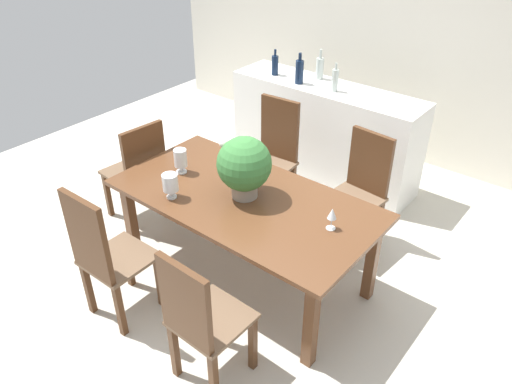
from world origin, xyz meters
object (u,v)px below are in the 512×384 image
Objects in this scene: chair_near_right at (200,318)px; kitchen_counter at (324,132)px; chair_far_right at (360,187)px; crystal_vase_center_near at (170,183)px; wine_bottle_green at (320,68)px; flower_centerpiece at (244,165)px; dining_table at (245,207)px; wine_bottle_amber at (299,71)px; chair_far_left at (273,152)px; crystal_vase_left at (180,159)px; wine_glass at (332,215)px; chair_head_end at (139,169)px; chair_near_left at (104,254)px; wine_bottle_dark at (335,80)px; wine_bottle_tall at (275,65)px.

chair_near_right is 0.51× the size of kitchen_counter.
chair_far_right is 5.30× the size of crystal_vase_center_near.
wine_bottle_green is at bearing -69.01° from chair_near_right.
flower_centerpiece reaches higher than crystal_vase_center_near.
dining_table is 1.80m from wine_bottle_amber.
chair_far_left reaches higher than crystal_vase_left.
dining_table is 0.72m from wine_glass.
crystal_vase_left is at bearing -88.37° from wine_bottle_amber.
wine_bottle_green is at bearing 88.93° from crystal_vase_left.
chair_far_right is 1.47m from crystal_vase_left.
chair_near_right is at bearing -64.56° from dining_table.
wine_bottle_green is at bearing 166.38° from chair_head_end.
chair_far_left is 1.05× the size of chair_far_right.
kitchen_counter is 0.64m from wine_bottle_green.
wine_bottle_amber is at bearing -86.16° from chair_near_left.
chair_head_end reaches higher than dining_table.
wine_bottle_amber is (-0.66, 1.61, 0.45)m from dining_table.
dining_table is 2.00× the size of chair_head_end.
chair_near_right reaches higher than chair_head_end.
dining_table is 1.73m from wine_bottle_dark.
wine_glass is at bearing -41.41° from chair_far_left.
chair_head_end is 4.96× the size of crystal_vase_left.
chair_far_left is 0.90m from chair_far_right.
wine_bottle_tall reaches higher than chair_near_left.
crystal_vase_left is at bearing -96.94° from kitchen_counter.
chair_head_end is at bearing -178.91° from flower_centerpiece.
kitchen_counter reaches higher than dining_table.
dining_table is 1.77m from kitchen_counter.
chair_far_right is at bearing 63.33° from flower_centerpiece.
chair_near_left is at bearing -93.32° from crystal_vase_center_near.
crystal_vase_left is 0.36m from crystal_vase_center_near.
wine_bottle_amber reaches higher than crystal_vase_center_near.
chair_near_left is 5.42× the size of crystal_vase_left.
chair_near_left is 3.58× the size of wine_bottle_amber.
wine_glass is at bearing 97.25° from chair_head_end.
chair_near_left is 2.70m from wine_bottle_tall.
kitchen_counter is (-1.09, 1.65, -0.36)m from wine_glass.
flower_centerpiece is at bearing -63.61° from chair_near_right.
wine_bottle_dark is (0.33, 1.69, 0.23)m from crystal_vase_left.
crystal_vase_left reaches higher than wine_glass.
chair_far_left is at bearing 92.01° from crystal_vase_center_near.
wine_bottle_dark is (-0.72, 2.57, 0.54)m from chair_near_right.
crystal_vase_left is 0.67× the size of wine_bottle_green.
wine_bottle_tall is (-0.59, -0.06, 0.59)m from kitchen_counter.
wine_bottle_dark is at bearing -29.99° from kitchen_counter.
chair_far_left is at bearing -174.80° from chair_far_right.
chair_far_right is 3.41× the size of wine_bottle_green.
chair_far_right reaches higher than crystal_vase_left.
dining_table is at bearing -63.73° from chair_near_right.
wine_bottle_amber reaches higher than chair_head_end.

